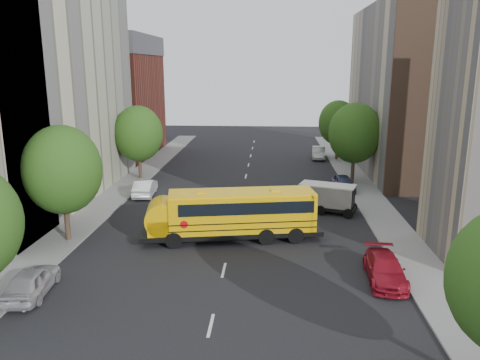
# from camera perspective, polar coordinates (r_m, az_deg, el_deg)

# --- Properties ---
(ground) EXTENTS (120.00, 120.00, 0.00)m
(ground) POSITION_cam_1_polar(r_m,az_deg,el_deg) (35.15, -0.69, -5.51)
(ground) COLOR black
(ground) RESTS_ON ground
(sidewalk_left) EXTENTS (3.00, 80.00, 0.12)m
(sidewalk_left) POSITION_cam_1_polar(r_m,az_deg,el_deg) (42.21, -15.92, -2.66)
(sidewalk_left) COLOR slate
(sidewalk_left) RESTS_ON ground
(sidewalk_right) EXTENTS (3.00, 80.00, 0.12)m
(sidewalk_right) POSITION_cam_1_polar(r_m,az_deg,el_deg) (40.77, 16.24, -3.26)
(sidewalk_right) COLOR slate
(sidewalk_right) RESTS_ON ground
(lane_markings) EXTENTS (0.15, 64.00, 0.01)m
(lane_markings) POSITION_cam_1_polar(r_m,az_deg,el_deg) (44.69, 0.31, -1.30)
(lane_markings) COLOR silver
(lane_markings) RESTS_ON ground
(building_left_cream) EXTENTS (10.00, 26.00, 20.00)m
(building_left_cream) POSITION_cam_1_polar(r_m,az_deg,el_deg) (44.22, -24.43, 10.47)
(building_left_cream) COLOR beige
(building_left_cream) RESTS_ON ground
(building_left_redbrick) EXTENTS (10.00, 15.00, 13.00)m
(building_left_redbrick) POSITION_cam_1_polar(r_m,az_deg,el_deg) (64.67, -14.99, 8.73)
(building_left_redbrick) COLOR maroon
(building_left_redbrick) RESTS_ON ground
(building_right_far) EXTENTS (10.00, 22.00, 18.00)m
(building_right_far) POSITION_cam_1_polar(r_m,az_deg,el_deg) (55.34, 20.26, 10.20)
(building_right_far) COLOR #B8A88F
(building_right_far) RESTS_ON ground
(building_right_sidewall) EXTENTS (10.10, 0.30, 18.00)m
(building_right_sidewall) POSITION_cam_1_polar(r_m,az_deg,el_deg) (44.89, 24.16, 9.24)
(building_right_sidewall) COLOR brown
(building_right_sidewall) RESTS_ON ground
(street_tree_1) EXTENTS (5.12, 5.12, 7.90)m
(street_tree_1) POSITION_cam_1_polar(r_m,az_deg,el_deg) (32.79, -20.84, 1.16)
(street_tree_1) COLOR #38281C
(street_tree_1) RESTS_ON ground
(street_tree_2) EXTENTS (4.99, 4.99, 7.71)m
(street_tree_2) POSITION_cam_1_polar(r_m,az_deg,el_deg) (49.48, -12.28, 5.55)
(street_tree_2) COLOR #38281C
(street_tree_2) RESTS_ON ground
(street_tree_4) EXTENTS (5.25, 5.25, 8.10)m
(street_tree_4) POSITION_cam_1_polar(r_m,az_deg,el_deg) (48.27, 13.82, 5.57)
(street_tree_4) COLOR #38281C
(street_tree_4) RESTS_ON ground
(street_tree_5) EXTENTS (4.86, 4.86, 7.51)m
(street_tree_5) POSITION_cam_1_polar(r_m,az_deg,el_deg) (60.08, 11.87, 6.84)
(street_tree_5) COLOR #38281C
(street_tree_5) RESTS_ON ground
(school_bus) EXTENTS (12.50, 4.85, 3.45)m
(school_bus) POSITION_cam_1_polar(r_m,az_deg,el_deg) (31.77, -1.25, -3.96)
(school_bus) COLOR black
(school_bus) RESTS_ON ground
(safari_truck) EXTENTS (5.74, 3.56, 2.32)m
(safari_truck) POSITION_cam_1_polar(r_m,az_deg,el_deg) (38.60, 9.94, -2.04)
(safari_truck) COLOR black
(safari_truck) RESTS_ON ground
(parked_car_0) EXTENTS (2.18, 4.55, 1.50)m
(parked_car_0) POSITION_cam_1_polar(r_m,az_deg,el_deg) (26.94, -24.04, -11.22)
(parked_car_0) COLOR #AFADB4
(parked_car_0) RESTS_ON ground
(parked_car_1) EXTENTS (2.02, 4.77, 1.53)m
(parked_car_1) POSITION_cam_1_polar(r_m,az_deg,el_deg) (43.64, -11.50, -0.92)
(parked_car_1) COLOR white
(parked_car_1) RESTS_ON ground
(parked_car_3) EXTENTS (2.19, 4.89, 1.39)m
(parked_car_3) POSITION_cam_1_polar(r_m,az_deg,el_deg) (27.39, 17.26, -10.32)
(parked_car_3) COLOR maroon
(parked_car_3) RESTS_ON ground
(parked_car_4) EXTENTS (2.09, 4.43, 1.46)m
(parked_car_4) POSITION_cam_1_polar(r_m,az_deg,el_deg) (45.63, 12.48, -0.37)
(parked_car_4) COLOR #353C5D
(parked_car_4) RESTS_ON ground
(parked_car_5) EXTENTS (1.96, 4.75, 1.53)m
(parked_car_5) POSITION_cam_1_polar(r_m,az_deg,el_deg) (61.06, 9.55, 3.30)
(parked_car_5) COLOR #A6A7A1
(parked_car_5) RESTS_ON ground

